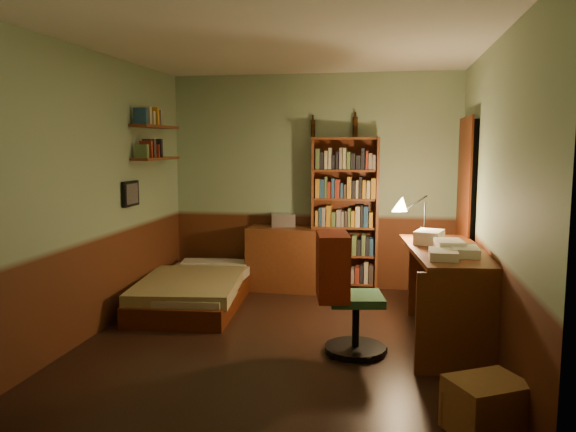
% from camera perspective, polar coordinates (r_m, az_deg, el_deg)
% --- Properties ---
extents(floor, '(3.50, 4.00, 0.02)m').
position_cam_1_polar(floor, '(5.19, -0.50, -12.59)').
color(floor, black).
rests_on(floor, ground).
extents(ceiling, '(3.50, 4.00, 0.02)m').
position_cam_1_polar(ceiling, '(4.96, -0.54, 17.21)').
color(ceiling, silver).
rests_on(ceiling, wall_back).
extents(wall_back, '(3.50, 0.02, 2.60)m').
position_cam_1_polar(wall_back, '(6.88, 2.60, 3.48)').
color(wall_back, gray).
rests_on(wall_back, ground).
extents(wall_left, '(0.02, 4.00, 2.60)m').
position_cam_1_polar(wall_left, '(5.51, -18.82, 2.15)').
color(wall_left, gray).
rests_on(wall_left, ground).
extents(wall_right, '(0.02, 4.00, 2.60)m').
position_cam_1_polar(wall_right, '(4.89, 20.18, 1.50)').
color(wall_right, gray).
rests_on(wall_right, ground).
extents(wall_front, '(3.50, 0.02, 2.60)m').
position_cam_1_polar(wall_front, '(2.97, -7.77, -1.60)').
color(wall_front, gray).
rests_on(wall_front, ground).
extents(doorway, '(0.06, 0.90, 2.00)m').
position_cam_1_polar(doorway, '(6.20, 17.65, -0.07)').
color(doorway, black).
rests_on(doorway, ground).
extents(door_trim, '(0.02, 0.98, 2.08)m').
position_cam_1_polar(door_trim, '(6.19, 17.33, -0.06)').
color(door_trim, '#481B0A').
rests_on(door_trim, ground).
extents(bed, '(1.12, 1.91, 0.55)m').
position_cam_1_polar(bed, '(6.31, -9.41, -6.40)').
color(bed, olive).
rests_on(bed, ground).
extents(dresser, '(0.87, 0.46, 0.76)m').
position_cam_1_polar(dresser, '(6.82, -0.42, -4.35)').
color(dresser, '#5E2E16').
rests_on(dresser, ground).
extents(mini_stereo, '(0.33, 0.28, 0.15)m').
position_cam_1_polar(mini_stereo, '(6.87, -0.48, -0.39)').
color(mini_stereo, '#B2B2B7').
rests_on(mini_stereo, dresser).
extents(bookshelf, '(0.81, 0.34, 1.84)m').
position_cam_1_polar(bookshelf, '(6.72, 5.71, 0.11)').
color(bookshelf, '#5E2E16').
rests_on(bookshelf, ground).
extents(bottle_left, '(0.06, 0.06, 0.21)m').
position_cam_1_polar(bottle_left, '(6.82, 2.55, 8.87)').
color(bottle_left, black).
rests_on(bottle_left, bookshelf).
extents(bottle_right, '(0.07, 0.07, 0.24)m').
position_cam_1_polar(bottle_right, '(6.77, 6.83, 8.96)').
color(bottle_right, black).
rests_on(bottle_right, bookshelf).
extents(desk, '(0.83, 1.64, 0.84)m').
position_cam_1_polar(desk, '(5.23, 15.84, -7.78)').
color(desk, '#5E2E16').
rests_on(desk, ground).
extents(paper_stack, '(0.30, 0.36, 0.12)m').
position_cam_1_polar(paper_stack, '(5.36, 14.14, -2.08)').
color(paper_stack, silver).
rests_on(paper_stack, desk).
extents(desk_lamp, '(0.20, 0.20, 0.66)m').
position_cam_1_polar(desk_lamp, '(5.65, 13.75, 1.15)').
color(desk_lamp, black).
rests_on(desk_lamp, desk).
extents(office_chair, '(0.49, 0.45, 0.86)m').
position_cam_1_polar(office_chair, '(4.80, 6.92, -8.76)').
color(office_chair, '#2E653B').
rests_on(office_chair, ground).
extents(red_jacket, '(0.41, 0.53, 0.55)m').
position_cam_1_polar(red_jacket, '(4.85, 4.62, -0.02)').
color(red_jacket, maroon).
rests_on(red_jacket, office_chair).
extents(wall_shelf_lower, '(0.20, 0.90, 0.03)m').
position_cam_1_polar(wall_shelf_lower, '(6.43, -13.23, 5.70)').
color(wall_shelf_lower, '#5E2E16').
rests_on(wall_shelf_lower, wall_left).
extents(wall_shelf_upper, '(0.20, 0.90, 0.03)m').
position_cam_1_polar(wall_shelf_upper, '(6.43, -13.32, 8.82)').
color(wall_shelf_upper, '#5E2E16').
rests_on(wall_shelf_upper, wall_left).
extents(framed_picture, '(0.04, 0.32, 0.26)m').
position_cam_1_polar(framed_picture, '(6.03, -15.71, 2.20)').
color(framed_picture, black).
rests_on(framed_picture, wall_left).
extents(cardboard_box_a, '(0.56, 0.53, 0.33)m').
position_cam_1_polar(cardboard_box_a, '(3.81, 19.56, -17.78)').
color(cardboard_box_a, olive).
rests_on(cardboard_box_a, ground).
extents(cardboard_box_b, '(0.36, 0.31, 0.23)m').
position_cam_1_polar(cardboard_box_b, '(3.93, 17.84, -17.71)').
color(cardboard_box_b, olive).
rests_on(cardboard_box_b, ground).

